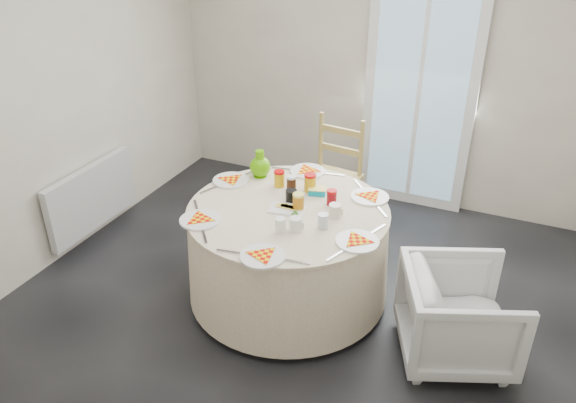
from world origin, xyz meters
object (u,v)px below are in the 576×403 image
at_px(wooden_chair, 330,182).
at_px(table, 288,253).
at_px(green_pitcher, 260,161).
at_px(radiator, 92,197).
at_px(armchair, 460,306).

bearing_deg(wooden_chair, table, -79.35).
xyz_separation_m(table, green_pitcher, (-0.40, 0.38, 0.49)).
xyz_separation_m(table, wooden_chair, (-0.06, 1.02, 0.09)).
height_order(radiator, armchair, armchair).
relative_size(wooden_chair, green_pitcher, 4.89).
relative_size(radiator, green_pitcher, 4.82).
distance_m(radiator, table, 1.87).
height_order(wooden_chair, green_pitcher, wooden_chair).
distance_m(table, armchair, 1.24).
distance_m(table, green_pitcher, 0.74).
relative_size(armchair, green_pitcher, 3.35).
xyz_separation_m(radiator, table, (1.87, -0.08, -0.01)).
xyz_separation_m(radiator, green_pitcher, (1.47, 0.30, 0.49)).
relative_size(radiator, armchair, 1.44).
height_order(wooden_chair, armchair, wooden_chair).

